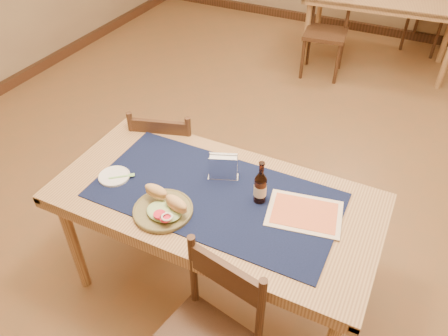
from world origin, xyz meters
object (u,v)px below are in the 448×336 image
at_px(beer_bottle, 260,187).
at_px(main_table, 215,207).
at_px(chair_main_far, 170,158).
at_px(napkin_holder, 223,168).
at_px(back_table, 385,3).
at_px(sandwich_plate, 164,208).

bearing_deg(beer_bottle, main_table, -164.27).
xyz_separation_m(main_table, chair_main_far, (-0.58, 0.47, -0.22)).
xyz_separation_m(main_table, napkin_holder, (-0.02, 0.14, 0.15)).
relative_size(chair_main_far, beer_bottle, 3.74).
distance_m(back_table, napkin_holder, 3.28).
relative_size(beer_bottle, napkin_holder, 1.43).
bearing_deg(sandwich_plate, napkin_holder, 68.53).
height_order(beer_bottle, napkin_holder, beer_bottle).
height_order(main_table, napkin_holder, napkin_holder).
distance_m(back_table, sandwich_plate, 3.63).
bearing_deg(chair_main_far, beer_bottle, -27.57).
distance_m(main_table, chair_main_far, 0.77).
xyz_separation_m(beer_bottle, napkin_holder, (-0.23, 0.08, -0.02)).
height_order(back_table, chair_main_far, chair_main_far).
xyz_separation_m(back_table, napkin_holder, (-0.24, -3.26, 0.15)).
bearing_deg(beer_bottle, napkin_holder, 161.83).
distance_m(back_table, chair_main_far, 3.04).
bearing_deg(chair_main_far, sandwich_plate, -58.43).
relative_size(chair_main_far, sandwich_plate, 3.07).
height_order(back_table, beer_bottle, beer_bottle).
bearing_deg(napkin_holder, back_table, 85.81).
distance_m(main_table, beer_bottle, 0.28).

